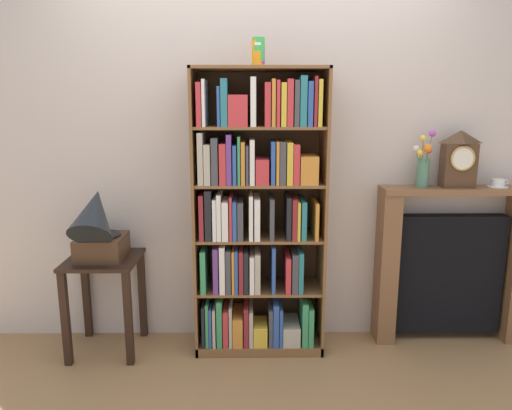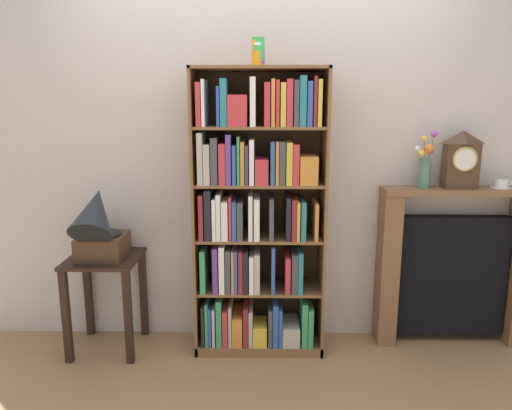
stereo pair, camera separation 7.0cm
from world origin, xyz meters
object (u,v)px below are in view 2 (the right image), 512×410
gramophone (98,225)px  teacup_with_saucer (501,184)px  fireplace_mantel (452,267)px  bookshelf (256,221)px  flower_vase (425,165)px  side_table_left (106,283)px  mantel_clock (461,160)px  cup_stack (258,52)px

gramophone → teacup_with_saucer: size_ratio=3.99×
fireplace_mantel → bookshelf: bearing=-175.5°
fireplace_mantel → flower_vase: bearing=-173.9°
bookshelf → side_table_left: bookshelf is taller
bookshelf → teacup_with_saucer: 1.59m
fireplace_mantel → mantel_clock: size_ratio=2.92×
cup_stack → flower_vase: 1.26m
side_table_left → teacup_with_saucer: bearing=2.7°
bookshelf → fireplace_mantel: (1.31, 0.10, -0.34)m
cup_stack → fireplace_mantel: bearing=5.6°
bookshelf → side_table_left: 1.07m
gramophone → mantel_clock: 2.32m
bookshelf → side_table_left: size_ratio=2.86×
side_table_left → fireplace_mantel: bearing=3.4°
mantel_clock → bookshelf: bearing=-176.3°
gramophone → flower_vase: (2.05, 0.18, 0.35)m
side_table_left → mantel_clock: 2.42m
bookshelf → cup_stack: (0.01, -0.02, 1.03)m
side_table_left → mantel_clock: size_ratio=1.73×
mantel_clock → teacup_with_saucer: size_ratio=2.78×
side_table_left → mantel_clock: bearing=3.0°
cup_stack → flower_vase: (1.06, 0.10, -0.68)m
side_table_left → teacup_with_saucer: size_ratio=4.80×
bookshelf → gramophone: bearing=-174.2°
bookshelf → teacup_with_saucer: bookshelf is taller
fireplace_mantel → mantel_clock: (-0.01, -0.02, 0.73)m
bookshelf → teacup_with_saucer: size_ratio=13.75×
mantel_clock → side_table_left: bearing=-177.0°
bookshelf → cup_stack: size_ratio=10.97×
mantel_clock → flower_vase: bearing=-178.4°
fireplace_mantel → mantel_clock: bearing=-121.4°
bookshelf → flower_vase: 1.13m
cup_stack → mantel_clock: size_ratio=0.45×
flower_vase → bookshelf: bearing=-175.9°
bookshelf → side_table_left: bearing=-178.0°
bookshelf → fireplace_mantel: bookshelf is taller
teacup_with_saucer → bookshelf: bearing=-176.8°
gramophone → fireplace_mantel: size_ratio=0.49×
cup_stack → side_table_left: bearing=-179.4°
cup_stack → mantel_clock: (1.29, 0.11, -0.64)m
cup_stack → fireplace_mantel: size_ratio=0.15×
bookshelf → mantel_clock: bookshelf is taller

